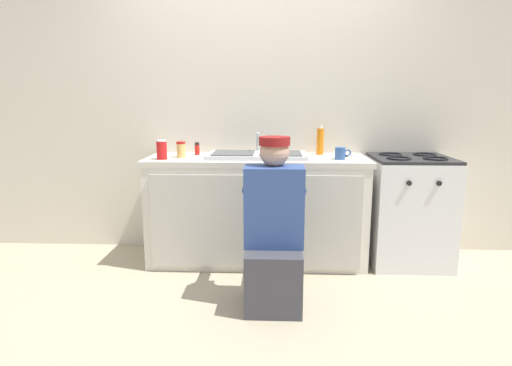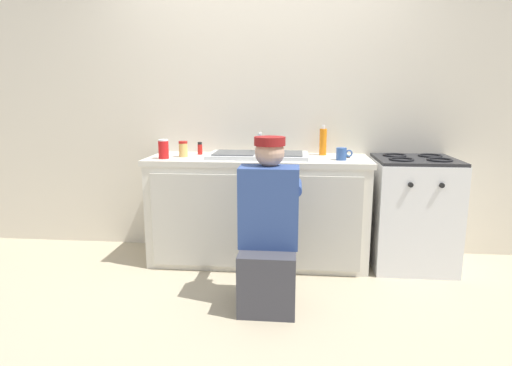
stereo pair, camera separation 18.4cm
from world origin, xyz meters
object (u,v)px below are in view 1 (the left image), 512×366
cell_phone (342,155)px  spice_bottle_red (197,149)px  plumber_person (274,237)px  condiment_jar (181,149)px  coffee_mug (340,153)px  soda_cup_red (162,150)px  sink_double_basin (257,155)px  soap_bottle_orange (320,141)px  stove_range (408,210)px

cell_phone → spice_bottle_red: 1.21m
plumber_person → spice_bottle_red: plumber_person is taller
condiment_jar → spice_bottle_red: size_ratio=1.22×
condiment_jar → coffee_mug: size_ratio=1.02×
soda_cup_red → coffee_mug: soda_cup_red is taller
soda_cup_red → sink_double_basin: bearing=12.1°
plumber_person → coffee_mug: (0.52, 0.69, 0.46)m
soap_bottle_orange → sink_double_basin: bearing=-160.9°
sink_double_basin → soap_bottle_orange: (0.53, 0.18, 0.09)m
sink_double_basin → coffee_mug: (0.66, -0.10, 0.03)m
stove_range → plumber_person: 1.36m
soda_cup_red → cell_phone: size_ratio=1.09×
cell_phone → coffee_mug: coffee_mug is taller
spice_bottle_red → cell_phone: bearing=-1.1°
sink_double_basin → condiment_jar: size_ratio=6.25×
stove_range → soda_cup_red: size_ratio=5.89×
plumber_person → coffee_mug: plumber_person is taller
sink_double_basin → condiment_jar: 0.62m
plumber_person → stove_range: bearing=35.7°
condiment_jar → cell_phone: condiment_jar is taller
condiment_jar → coffee_mug: 1.27m
coffee_mug → soap_bottle_orange: size_ratio=0.50×
plumber_person → spice_bottle_red: 1.21m
condiment_jar → soap_bottle_orange: (1.14, 0.22, 0.05)m
soda_cup_red → soap_bottle_orange: soap_bottle_orange is taller
condiment_jar → soap_bottle_orange: 1.16m
soda_cup_red → coffee_mug: 1.40m
sink_double_basin → stove_range: sink_double_basin is taller
soda_cup_red → soap_bottle_orange: size_ratio=0.61×
stove_range → spice_bottle_red: spice_bottle_red is taller
soda_cup_red → soap_bottle_orange: bearing=15.0°
soda_cup_red → coffee_mug: (1.40, 0.06, -0.03)m
condiment_jar → soda_cup_red: 0.17m
stove_range → soda_cup_red: bearing=-175.5°
plumber_person → soap_bottle_orange: size_ratio=4.42×
sink_double_basin → soda_cup_red: (-0.74, -0.16, 0.06)m
sink_double_basin → spice_bottle_red: 0.52m
stove_range → soda_cup_red: 2.05m
spice_bottle_red → condiment_jar: bearing=-122.5°
cell_phone → coffee_mug: size_ratio=1.11×
soap_bottle_orange → coffee_mug: bearing=-65.3°
plumber_person → soda_cup_red: (-0.88, 0.64, 0.49)m
plumber_person → soda_cup_red: 1.19m
condiment_jar → soda_cup_red: size_ratio=0.84×
stove_range → soda_cup_red: soda_cup_red is taller
plumber_person → coffee_mug: size_ratio=8.76×
stove_range → cell_phone: (-0.54, 0.10, 0.44)m
plumber_person → cell_phone: bearing=57.8°
sink_double_basin → cell_phone: 0.71m
sink_double_basin → stove_range: 1.32m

